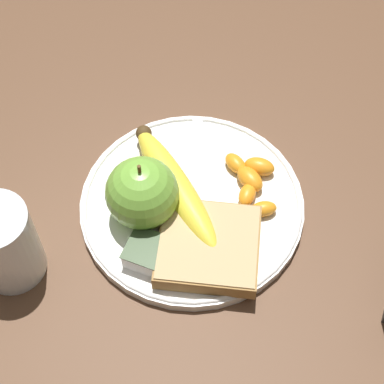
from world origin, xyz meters
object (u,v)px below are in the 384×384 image
at_px(plate, 192,204).
at_px(bread_slice, 208,246).
at_px(apple, 142,193).
at_px(fork, 198,202).
at_px(juice_glass, 4,245).
at_px(jam_packet, 151,254).
at_px(banana, 176,185).

xyz_separation_m(plate, bread_slice, (0.04, -0.05, 0.02)).
relative_size(apple, fork, 0.45).
bearing_deg(juice_glass, plate, 42.56).
relative_size(fork, jam_packet, 3.75).
bearing_deg(jam_packet, juice_glass, -157.60).
xyz_separation_m(juice_glass, banana, (0.12, 0.14, -0.02)).
height_order(apple, bread_slice, apple).
bearing_deg(fork, juice_glass, -69.50).
height_order(plate, bread_slice, bread_slice).
xyz_separation_m(apple, bread_slice, (0.08, -0.02, -0.03)).
height_order(banana, fork, banana).
height_order(plate, jam_packet, jam_packet).
relative_size(bread_slice, jam_packet, 2.48).
height_order(juice_glass, fork, juice_glass).
bearing_deg(banana, juice_glass, -132.30).
bearing_deg(juice_glass, jam_packet, 22.40).
distance_m(plate, banana, 0.03).
bearing_deg(juice_glass, fork, 41.80).
bearing_deg(apple, plate, 35.88).
bearing_deg(apple, bread_slice, -13.30).
relative_size(juice_glass, fork, 0.51).
distance_m(juice_glass, bread_slice, 0.20).
height_order(juice_glass, bread_slice, juice_glass).
bearing_deg(apple, juice_glass, -135.02).
bearing_deg(bread_slice, fork, 121.78).
distance_m(bread_slice, jam_packet, 0.06).
bearing_deg(juice_glass, banana, 47.70).
height_order(bread_slice, fork, bread_slice).
bearing_deg(bread_slice, jam_packet, -150.30).
distance_m(plate, jam_packet, 0.08).
bearing_deg(plate, apple, -144.12).
relative_size(juice_glass, bread_slice, 0.77).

